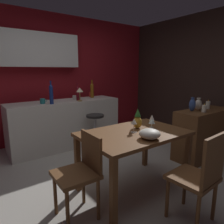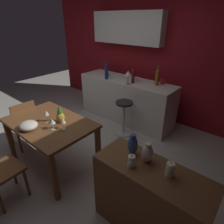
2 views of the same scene
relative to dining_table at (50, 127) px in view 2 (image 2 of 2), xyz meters
The scene contains 23 objects.
ground_plane 0.78m from the dining_table, 107.90° to the left, with size 9.00×9.00×0.00m, color #B7B2A8.
wall_kitchen_back 2.61m from the dining_table, 94.46° to the left, with size 5.20×0.33×2.60m.
dining_table is the anchor object (origin of this frame).
kitchen_counter 1.90m from the dining_table, 92.00° to the left, with size 2.10×0.60×0.90m, color silver.
sideboard_cabinet 1.63m from the dining_table, ahead, with size 1.10×0.44×0.82m, color brown.
chair_near_window 0.77m from the dining_table, behind, with size 0.41×0.41×0.85m.
bar_stool 1.43m from the dining_table, 78.19° to the left, with size 0.34×0.34×0.67m.
wine_glass_left 0.39m from the dining_table, ahead, with size 0.07×0.07×0.17m.
wine_glass_right 0.31m from the dining_table, 18.74° to the right, with size 0.08×0.08×0.15m.
wine_glass_center 0.22m from the dining_table, 145.06° to the right, with size 0.07×0.07×0.17m.
pineapple_centerpiece 0.27m from the dining_table, 34.51° to the left, with size 0.11×0.11×0.26m.
fruit_bowl 0.31m from the dining_table, 95.13° to the right, with size 0.23×0.23×0.11m, color beige.
wine_bottle_cobalt 1.75m from the dining_table, 103.71° to the left, with size 0.07×0.07×0.40m.
wine_bottle_ruby 1.84m from the dining_table, 84.76° to the left, with size 0.06×0.06×0.33m.
wine_bottle_amber 2.09m from the dining_table, 73.44° to the left, with size 0.07×0.07×0.37m.
cup_teal 1.88m from the dining_table, 105.99° to the left, with size 0.12×0.09×0.09m.
cup_white 1.95m from the dining_table, 85.16° to the left, with size 0.13×0.09×0.08m.
cup_red 2.22m from the dining_table, 73.34° to the left, with size 0.11×0.07×0.10m.
counter_lamp 1.72m from the dining_table, 85.19° to the left, with size 0.13×0.13×0.26m.
pillar_candle_tall 1.76m from the dining_table, ahead, with size 0.07×0.07×0.16m.
pillar_candle_short 1.45m from the dining_table, ahead, with size 0.07×0.07×0.14m.
vase_ceramic_blue 1.37m from the dining_table, ahead, with size 0.10×0.10×0.22m.
vase_ceramic_ivory 1.53m from the dining_table, ahead, with size 0.11×0.11×0.20m.
Camera 2 is at (2.30, -1.60, 2.04)m, focal length 30.49 mm.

